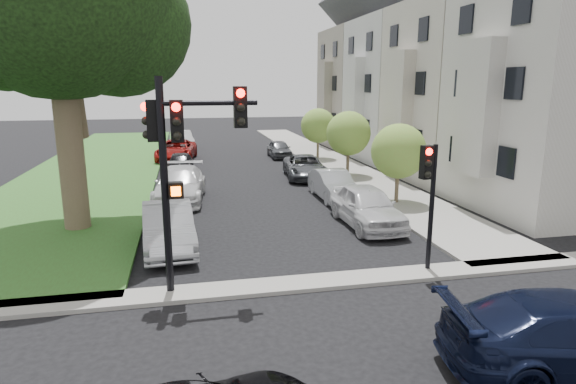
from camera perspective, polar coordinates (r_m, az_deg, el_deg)
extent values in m
plane|color=black|center=(11.97, 5.17, -14.67)|extent=(140.00, 140.00, 0.00)
cube|color=#335421|center=(35.03, -21.40, 2.94)|extent=(8.00, 44.00, 0.12)
cube|color=gray|center=(35.97, 4.22, 4.02)|extent=(3.50, 44.00, 0.12)
cube|color=gray|center=(13.68, 2.67, -10.70)|extent=(60.00, 1.00, 0.12)
cube|color=#A4A292|center=(24.00, 29.38, 9.96)|extent=(7.00, 7.40, 10.00)
cube|color=#A4A292|center=(21.69, 21.46, 9.25)|extent=(0.70, 2.20, 5.50)
cube|color=black|center=(21.83, 22.35, 11.82)|extent=(0.08, 3.60, 6.00)
cube|color=#A39481|center=(30.07, 19.88, 11.06)|extent=(7.00, 7.40, 10.00)
cube|color=#A39481|center=(28.26, 13.04, 10.41)|extent=(0.70, 2.20, 5.50)
cube|color=black|center=(28.37, 13.70, 12.41)|extent=(0.08, 3.60, 6.00)
cube|color=silver|center=(36.67, 13.64, 11.63)|extent=(7.00, 7.40, 10.00)
cube|color=silver|center=(35.20, 7.82, 11.02)|extent=(0.70, 2.20, 5.50)
cube|color=black|center=(35.29, 8.34, 12.63)|extent=(0.08, 3.60, 6.00)
cube|color=gray|center=(43.56, 9.32, 11.94)|extent=(7.00, 7.40, 10.00)
cube|color=gray|center=(42.34, 4.34, 11.37)|extent=(0.70, 2.20, 5.50)
cube|color=black|center=(42.41, 4.76, 12.72)|extent=(0.08, 3.60, 6.00)
cylinder|color=brown|center=(19.56, -24.46, 5.52)|extent=(0.94, 0.94, 6.85)
sphere|color=black|center=(20.10, -19.59, 18.34)|extent=(5.48, 5.48, 5.48)
cylinder|color=brown|center=(22.70, 12.77, 0.73)|extent=(0.18, 0.18, 1.79)
sphere|color=olive|center=(22.43, 12.98, 4.75)|extent=(2.50, 2.50, 2.50)
cylinder|color=brown|center=(29.01, 7.09, 3.61)|extent=(0.19, 0.19, 1.87)
sphere|color=olive|center=(28.80, 7.18, 6.91)|extent=(2.62, 2.62, 2.62)
cylinder|color=brown|center=(35.34, 3.55, 5.25)|extent=(0.18, 0.18, 1.79)
sphere|color=olive|center=(35.16, 3.59, 7.85)|extent=(2.50, 2.50, 2.50)
cylinder|color=black|center=(12.62, -14.37, 0.17)|extent=(0.20, 0.20, 5.68)
cylinder|color=black|center=(12.35, -9.27, 10.37)|extent=(2.40, 0.17, 0.13)
cube|color=black|center=(12.36, -13.03, 8.18)|extent=(0.33, 0.29, 1.04)
cube|color=black|center=(12.42, -5.68, 9.98)|extent=(0.33, 0.29, 1.04)
cube|color=black|center=(12.65, -15.76, 8.13)|extent=(0.29, 0.33, 1.04)
sphere|color=#FF0C05|center=(12.17, -13.12, 9.76)|extent=(0.22, 0.22, 0.22)
sphere|color=black|center=(12.23, -12.96, 6.49)|extent=(0.22, 0.22, 0.22)
cube|color=black|center=(12.61, -13.13, 0.23)|extent=(0.39, 0.28, 0.41)
cube|color=#FF5905|center=(12.46, -13.14, 0.08)|extent=(0.24, 0.03, 0.24)
cylinder|color=black|center=(14.57, 16.63, -2.05)|extent=(0.16, 0.16, 3.82)
cube|color=black|center=(14.17, 16.10, 3.40)|extent=(0.34, 0.31, 0.96)
sphere|color=#FF0C05|center=(13.99, 16.47, 4.60)|extent=(0.20, 0.20, 0.20)
imported|color=silver|center=(19.11, 9.32, -1.65)|extent=(1.93, 4.72, 1.60)
imported|color=#999BA0|center=(23.37, 5.37, 0.85)|extent=(1.49, 4.25, 1.40)
imported|color=#3F4247|center=(28.52, 2.01, 3.01)|extent=(2.73, 5.05, 1.35)
imported|color=#3F4247|center=(36.56, -1.04, 5.12)|extent=(1.55, 3.79, 1.29)
imported|color=#999BA0|center=(16.77, -14.03, -4.05)|extent=(1.95, 4.73, 1.52)
imported|color=silver|center=(23.48, -12.66, 0.87)|extent=(2.72, 5.62, 1.58)
imported|color=black|center=(30.54, -12.66, 3.32)|extent=(1.72, 3.92, 1.32)
imported|color=maroon|center=(35.98, -13.09, 4.85)|extent=(3.18, 5.70, 1.51)
imported|color=silver|center=(42.81, -12.47, 6.09)|extent=(2.19, 4.72, 1.50)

